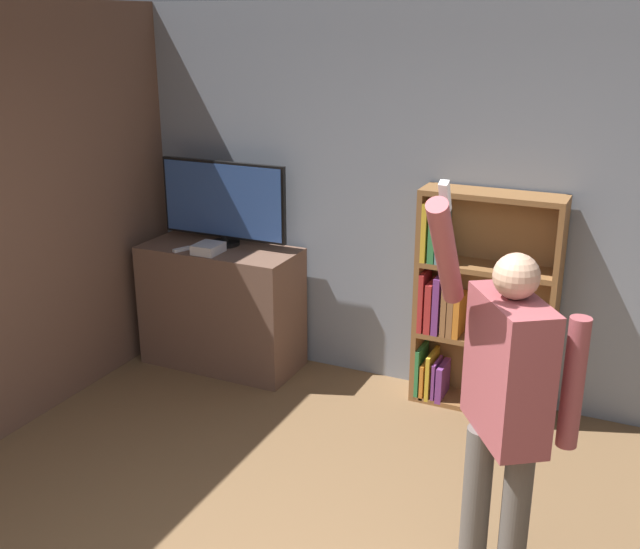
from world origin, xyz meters
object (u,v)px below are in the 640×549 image
bookshelf (471,305)px  television (223,202)px  game_console (208,248)px  person (505,397)px

bookshelf → television: bearing=-177.4°
game_console → person: (2.46, -1.45, 0.04)m
television → game_console: television is taller
television → bookshelf: size_ratio=0.67×
television → person: 2.99m
bookshelf → person: size_ratio=0.77×
television → game_console: (-0.00, -0.23, -0.30)m
person → game_console: bearing=-154.8°
person → television: bearing=-158.6°
television → bookshelf: bearing=2.6°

